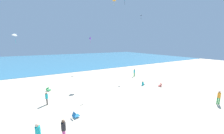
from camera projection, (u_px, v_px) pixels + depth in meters
ground_plane at (104, 88)px, 21.00m from camera, size 120.00×120.00×0.00m
ocean_water at (61, 59)px, 58.51m from camera, size 120.00×60.00×0.05m
beach_chair_near_camera at (160, 85)px, 21.58m from camera, size 0.76×0.74×0.56m
beach_chair_far_left at (75, 115)px, 12.38m from camera, size 0.75×0.66×0.58m
beach_chair_mid_beach at (48, 89)px, 19.53m from camera, size 0.85×0.85×0.52m
person_0 at (64, 128)px, 9.38m from camera, size 0.43×0.43×1.66m
person_2 at (38, 133)px, 8.83m from camera, size 0.48×0.48×1.74m
person_3 at (219, 97)px, 15.06m from camera, size 0.46×0.46×1.66m
person_4 at (143, 84)px, 22.14m from camera, size 0.66×0.49×0.75m
person_5 at (134, 72)px, 27.99m from camera, size 0.42×0.42×1.67m
person_8 at (47, 98)px, 14.99m from camera, size 0.31×0.31×1.50m
kite_purple at (90, 38)px, 32.12m from camera, size 0.76×0.76×1.74m
kite_white at (15, 35)px, 23.33m from camera, size 1.04×0.99×1.87m
kite_black at (141, 15)px, 27.84m from camera, size 0.51×0.58×0.93m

